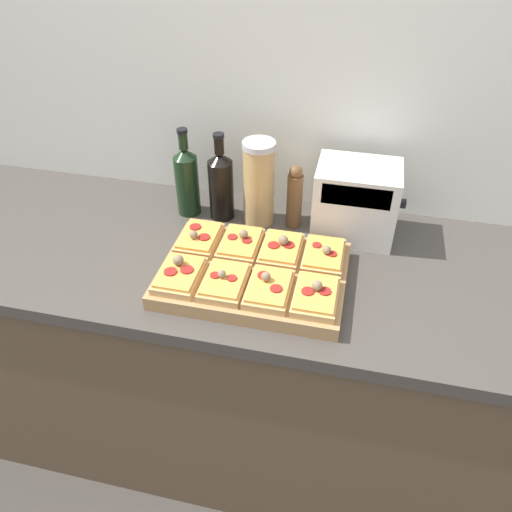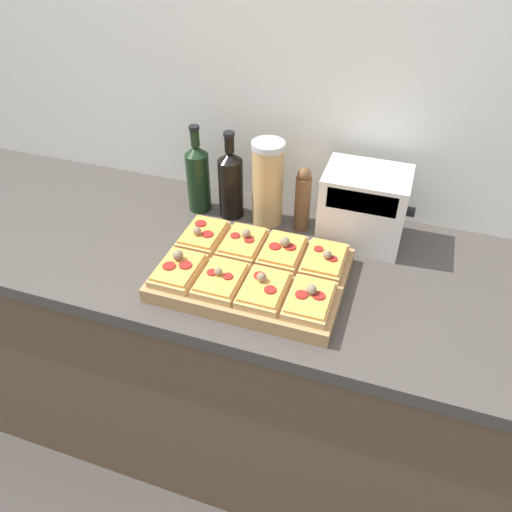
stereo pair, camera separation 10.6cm
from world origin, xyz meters
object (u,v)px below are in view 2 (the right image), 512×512
(olive_oil_bottle, at_px, (198,177))
(grain_jar_tall, at_px, (268,184))
(pepper_mill, at_px, (303,199))
(wine_bottle, at_px, (231,183))
(cutting_board, at_px, (252,274))
(toaster_oven, at_px, (363,207))

(olive_oil_bottle, xyz_separation_m, grain_jar_tall, (0.23, 0.00, 0.02))
(pepper_mill, bearing_deg, wine_bottle, 180.00)
(olive_oil_bottle, xyz_separation_m, wine_bottle, (0.11, 0.00, -0.00))
(wine_bottle, relative_size, grain_jar_tall, 1.05)
(wine_bottle, bearing_deg, olive_oil_bottle, -180.00)
(olive_oil_bottle, xyz_separation_m, pepper_mill, (0.34, 0.00, -0.02))
(olive_oil_bottle, height_order, pepper_mill, olive_oil_bottle)
(olive_oil_bottle, relative_size, grain_jar_tall, 1.06)
(wine_bottle, height_order, pepper_mill, wine_bottle)
(olive_oil_bottle, bearing_deg, pepper_mill, 0.00)
(cutting_board, relative_size, toaster_oven, 1.88)
(grain_jar_tall, bearing_deg, cutting_board, -80.17)
(cutting_board, bearing_deg, olive_oil_bottle, 134.37)
(pepper_mill, bearing_deg, toaster_oven, -0.27)
(cutting_board, distance_m, wine_bottle, 0.34)
(cutting_board, relative_size, olive_oil_bottle, 1.72)
(wine_bottle, xyz_separation_m, grain_jar_tall, (0.12, -0.00, 0.02))
(pepper_mill, distance_m, toaster_oven, 0.18)
(cutting_board, bearing_deg, pepper_mill, 77.89)
(cutting_board, xyz_separation_m, pepper_mill, (0.06, 0.28, 0.08))
(olive_oil_bottle, relative_size, toaster_oven, 1.09)
(olive_oil_bottle, bearing_deg, cutting_board, -45.63)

